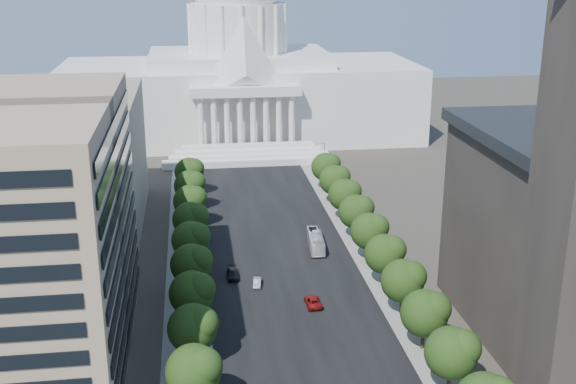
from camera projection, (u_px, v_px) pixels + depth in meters
name	position (u px, v px, depth m)	size (l,w,h in m)	color
road_asphalt	(271.00, 232.00, 163.16)	(30.00, 260.00, 0.01)	black
sidewalk_left	(187.00, 236.00, 160.72)	(8.00, 260.00, 0.02)	gray
sidewalk_right	(353.00, 228.00, 165.61)	(8.00, 260.00, 0.02)	gray
capitol	(239.00, 78.00, 246.44)	(120.00, 56.00, 73.00)	white
office_block_left_far	(53.00, 164.00, 161.79)	(38.00, 52.00, 30.00)	gray
tree_l_b	(196.00, 370.00, 96.51)	(7.79, 7.60, 9.97)	#33261C
tree_l_c	(195.00, 327.00, 107.82)	(7.79, 7.60, 9.97)	#33261C
tree_l_d	(194.00, 292.00, 119.13)	(7.79, 7.60, 9.97)	#33261C
tree_l_e	(193.00, 263.00, 130.44)	(7.79, 7.60, 9.97)	#33261C
tree_l_f	(192.00, 239.00, 141.75)	(7.79, 7.60, 9.97)	#33261C
tree_l_g	(192.00, 218.00, 153.06)	(7.79, 7.60, 9.97)	#33261C
tree_l_h	(191.00, 200.00, 164.37)	(7.79, 7.60, 9.97)	#33261C
tree_l_i	(191.00, 185.00, 175.69)	(7.79, 7.60, 9.97)	#33261C
tree_l_j	(190.00, 171.00, 187.00)	(7.79, 7.60, 9.97)	#33261C
tree_r_b	(454.00, 351.00, 101.14)	(7.79, 7.60, 9.97)	#33261C
tree_r_c	(427.00, 312.00, 112.45)	(7.79, 7.60, 9.97)	#33261C
tree_r_d	(405.00, 280.00, 123.77)	(7.79, 7.60, 9.97)	#33261C
tree_r_e	(386.00, 253.00, 135.08)	(7.79, 7.60, 9.97)	#33261C
tree_r_f	(371.00, 230.00, 146.39)	(7.79, 7.60, 9.97)	#33261C
tree_r_g	(357.00, 211.00, 157.70)	(7.79, 7.60, 9.97)	#33261C
tree_r_h	(346.00, 194.00, 169.01)	(7.79, 7.60, 9.97)	#33261C
tree_r_i	(336.00, 179.00, 180.32)	(7.79, 7.60, 9.97)	#33261C
tree_r_j	(327.00, 166.00, 191.63)	(7.79, 7.60, 9.97)	#33261C
streetlight_b	(438.00, 317.00, 112.09)	(2.61, 0.44, 9.00)	gray
streetlight_c	(394.00, 255.00, 135.66)	(2.61, 0.44, 9.00)	gray
streetlight_d	(363.00, 211.00, 159.22)	(2.61, 0.44, 9.00)	gray
streetlight_e	(340.00, 179.00, 182.78)	(2.61, 0.44, 9.00)	gray
streetlight_f	(322.00, 154.00, 206.35)	(2.61, 0.44, 9.00)	gray
car_silver	(257.00, 283.00, 136.18)	(1.41, 4.04, 1.33)	#B4B6BC
car_red	(313.00, 302.00, 128.42)	(2.58, 5.59, 1.55)	maroon
car_dark_b	(233.00, 274.00, 139.60)	(2.21, 5.43, 1.58)	black
city_bus	(316.00, 241.00, 153.61)	(2.82, 12.04, 3.35)	silver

